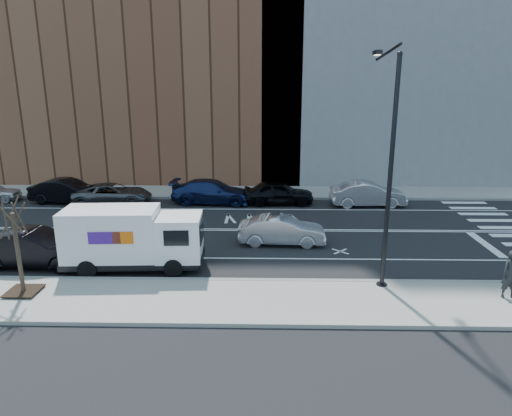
{
  "coord_description": "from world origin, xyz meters",
  "views": [
    {
      "loc": [
        2.31,
        -24.31,
        7.98
      ],
      "look_at": [
        1.81,
        -0.45,
        1.4
      ],
      "focal_mm": 32.0,
      "sensor_mm": 36.0,
      "label": 1
    }
  ],
  "objects_px": {
    "far_parked_b": "(68,191)",
    "pedestrian": "(511,275)",
    "driving_sedan": "(282,230)",
    "fedex_van": "(132,238)"
  },
  "relations": [
    {
      "from": "far_parked_b",
      "to": "pedestrian",
      "type": "bearing_deg",
      "value": -114.27
    },
    {
      "from": "pedestrian",
      "to": "driving_sedan",
      "type": "bearing_deg",
      "value": 144.9
    },
    {
      "from": "fedex_van",
      "to": "far_parked_b",
      "type": "relative_size",
      "value": 1.23
    },
    {
      "from": "fedex_van",
      "to": "driving_sedan",
      "type": "distance_m",
      "value": 7.51
    },
    {
      "from": "far_parked_b",
      "to": "driving_sedan",
      "type": "xyz_separation_m",
      "value": [
        14.37,
        -7.93,
        -0.1
      ]
    },
    {
      "from": "fedex_van",
      "to": "driving_sedan",
      "type": "xyz_separation_m",
      "value": [
        6.67,
        3.37,
        -0.72
      ]
    },
    {
      "from": "driving_sedan",
      "to": "far_parked_b",
      "type": "bearing_deg",
      "value": 63.26
    },
    {
      "from": "far_parked_b",
      "to": "fedex_van",
      "type": "bearing_deg",
      "value": -138.06
    },
    {
      "from": "far_parked_b",
      "to": "pedestrian",
      "type": "distance_m",
      "value": 26.73
    },
    {
      "from": "fedex_van",
      "to": "driving_sedan",
      "type": "relative_size",
      "value": 1.4
    }
  ]
}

